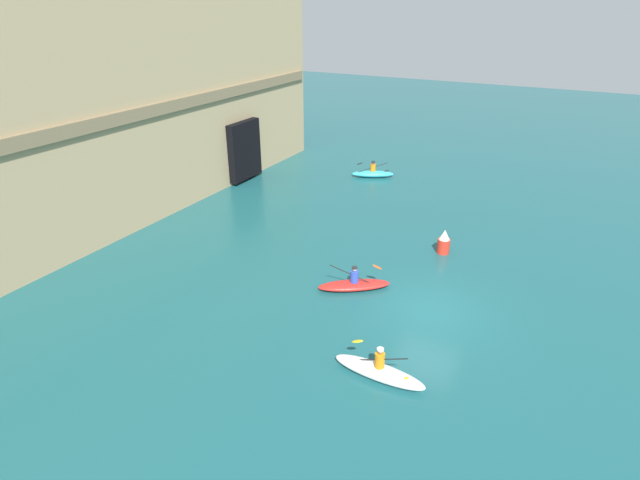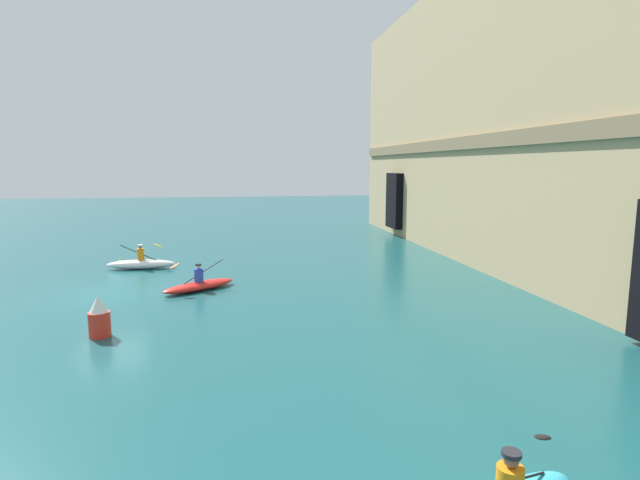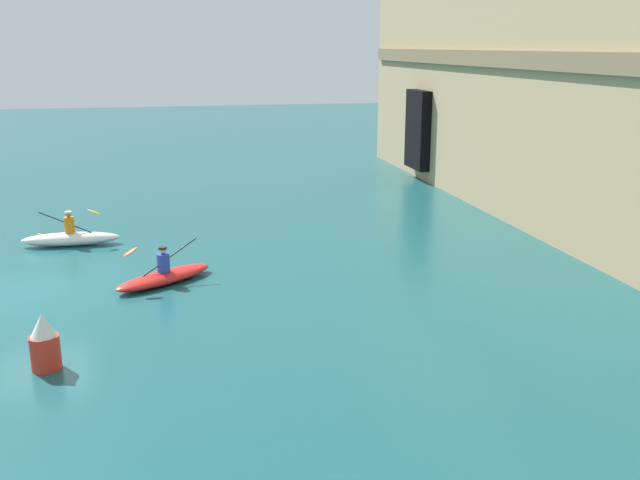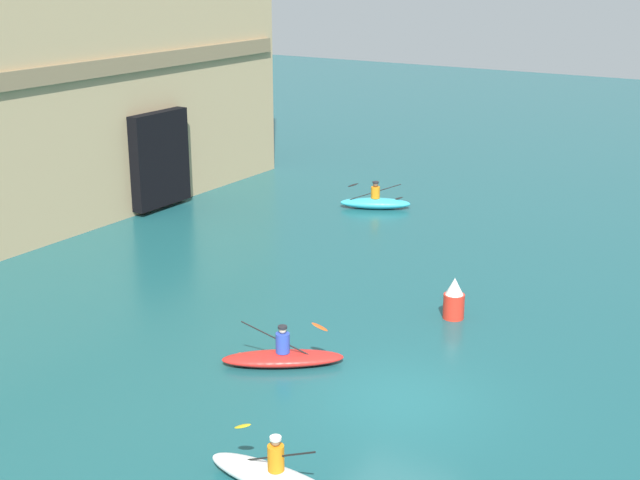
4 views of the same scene
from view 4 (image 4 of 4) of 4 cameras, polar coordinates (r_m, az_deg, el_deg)
name	(u,v)px [view 4 (image 4 of 4)]	position (r m, az deg, el deg)	size (l,w,h in m)	color
ground_plane	(400,400)	(20.75, 5.15, -10.19)	(120.00, 120.00, 0.00)	#195156
kayak_cyan	(375,202)	(35.85, 3.56, 2.43)	(2.01, 2.90, 1.11)	#33B2C6
kayak_white	(276,478)	(17.47, -2.82, -14.99)	(0.83, 3.12, 1.21)	white
kayak_red	(283,357)	(22.27, -2.39, -7.48)	(2.43, 2.96, 1.18)	red
marker_buoy	(454,300)	(25.14, 8.57, -3.80)	(0.59, 0.59, 1.19)	red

